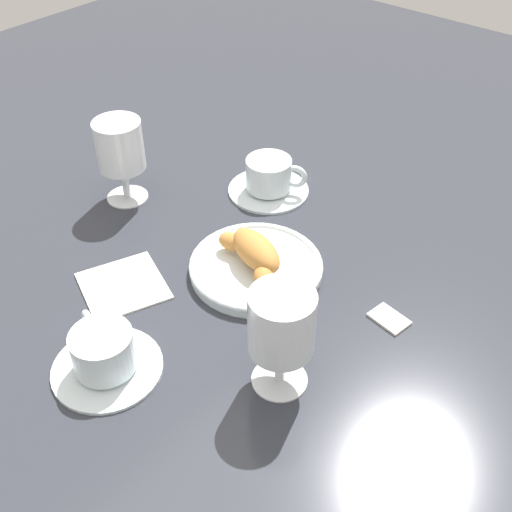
% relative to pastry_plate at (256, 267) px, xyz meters
% --- Properties ---
extents(ground_plane, '(2.20, 2.20, 0.00)m').
position_rel_pastry_plate_xyz_m(ground_plane, '(0.01, -0.01, -0.01)').
color(ground_plane, '#2D3038').
extents(pastry_plate, '(0.19, 0.19, 0.02)m').
position_rel_pastry_plate_xyz_m(pastry_plate, '(0.00, 0.00, 0.00)').
color(pastry_plate, silver).
rests_on(pastry_plate, ground_plane).
extents(croissant_large, '(0.13, 0.09, 0.04)m').
position_rel_pastry_plate_xyz_m(croissant_large, '(0.00, 0.00, 0.03)').
color(croissant_large, '#BC7A38').
rests_on(croissant_large, pastry_plate).
extents(coffee_cup_near, '(0.14, 0.14, 0.06)m').
position_rel_pastry_plate_xyz_m(coffee_cup_near, '(0.12, -0.17, 0.02)').
color(coffee_cup_near, silver).
rests_on(coffee_cup_near, ground_plane).
extents(coffee_cup_far, '(0.14, 0.14, 0.06)m').
position_rel_pastry_plate_xyz_m(coffee_cup_far, '(0.02, 0.25, 0.02)').
color(coffee_cup_far, silver).
rests_on(coffee_cup_far, ground_plane).
extents(juice_glass_left, '(0.08, 0.08, 0.14)m').
position_rel_pastry_plate_xyz_m(juice_glass_left, '(-0.15, 0.13, 0.08)').
color(juice_glass_left, white).
rests_on(juice_glass_left, ground_plane).
extents(juice_glass_right, '(0.08, 0.08, 0.14)m').
position_rel_pastry_plate_xyz_m(juice_glass_right, '(0.28, -0.00, 0.08)').
color(juice_glass_right, white).
rests_on(juice_glass_right, ground_plane).
extents(sugar_packet, '(0.05, 0.04, 0.01)m').
position_rel_pastry_plate_xyz_m(sugar_packet, '(-0.20, -0.04, -0.01)').
color(sugar_packet, white).
rests_on(sugar_packet, ground_plane).
extents(folded_napkin, '(0.14, 0.14, 0.01)m').
position_rel_pastry_plate_xyz_m(folded_napkin, '(0.12, 0.14, -0.01)').
color(folded_napkin, silver).
rests_on(folded_napkin, ground_plane).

